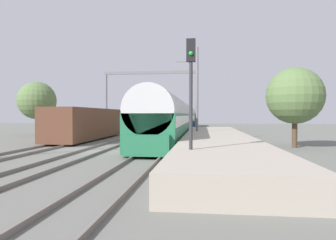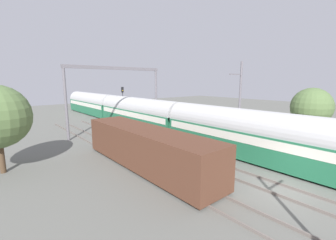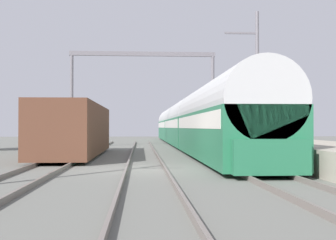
{
  "view_description": "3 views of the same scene",
  "coord_description": "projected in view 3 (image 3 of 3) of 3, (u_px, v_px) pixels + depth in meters",
  "views": [
    {
      "loc": [
        6.68,
        -19.01,
        2.28
      ],
      "look_at": [
        3.81,
        6.08,
        1.85
      ],
      "focal_mm": 32.51,
      "sensor_mm": 36.0,
      "label": 1
    },
    {
      "loc": [
        -12.72,
        -5.18,
        6.23
      ],
      "look_at": [
        1.17,
        11.35,
        2.48
      ],
      "focal_mm": 24.24,
      "sensor_mm": 36.0,
      "label": 2
    },
    {
      "loc": [
        -0.2,
        -17.16,
        1.63
      ],
      "look_at": [
        1.91,
        16.61,
        2.17
      ],
      "focal_mm": 47.45,
      "sensor_mm": 36.0,
      "label": 3
    }
  ],
  "objects": [
    {
      "name": "track_west",
      "position": [
        146.0,
        167.0,
        17.11
      ],
      "size": [
        1.52,
        60.0,
        0.16
      ],
      "color": "#6C635C",
      "rests_on": "ground"
    },
    {
      "name": "ground",
      "position": [
        146.0,
        169.0,
        17.11
      ],
      "size": [
        120.0,
        120.0,
        0.0
      ],
      "primitive_type": "plane",
      "color": "#64645E"
    },
    {
      "name": "catenary_gantry",
      "position": [
        143.0,
        79.0,
        36.56
      ],
      "size": [
        12.02,
        0.28,
        7.86
      ],
      "color": "slate",
      "rests_on": "ground"
    },
    {
      "name": "person_crossing",
      "position": [
        215.0,
        135.0,
        34.7
      ],
      "size": [
        0.46,
        0.39,
        1.73
      ],
      "rotation": [
        0.0,
        0.0,
        2.7
      ],
      "color": "#242424",
      "rests_on": "ground"
    },
    {
      "name": "catenary_pole_east_mid",
      "position": [
        256.0,
        81.0,
        24.36
      ],
      "size": [
        1.9,
        0.2,
        8.0
      ],
      "color": "slate",
      "rests_on": "ground"
    },
    {
      "name": "railway_signal_far",
      "position": [
        198.0,
        111.0,
        45.94
      ],
      "size": [
        0.36,
        0.3,
        5.23
      ],
      "color": "#2D2D33",
      "rests_on": "ground"
    },
    {
      "name": "track_east",
      "position": [
        243.0,
        167.0,
        17.35
      ],
      "size": [
        1.52,
        60.0,
        0.16
      ],
      "color": "#6C635C",
      "rests_on": "ground"
    },
    {
      "name": "passenger_train",
      "position": [
        187.0,
        123.0,
        38.17
      ],
      "size": [
        2.93,
        49.2,
        3.82
      ],
      "color": "#236B47",
      "rests_on": "ground"
    },
    {
      "name": "platform",
      "position": [
        318.0,
        154.0,
        19.59
      ],
      "size": [
        4.4,
        28.0,
        0.9
      ],
      "color": "#A39989",
      "rests_on": "ground"
    },
    {
      "name": "freight_car",
      "position": [
        76.0,
        130.0,
        24.78
      ],
      "size": [
        2.8,
        13.0,
        2.7
      ],
      "color": "#563323",
      "rests_on": "ground"
    },
    {
      "name": "track_far_west",
      "position": [
        45.0,
        168.0,
        16.88
      ],
      "size": [
        1.52,
        60.0,
        0.16
      ],
      "color": "#6C635C",
      "rests_on": "ground"
    }
  ]
}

